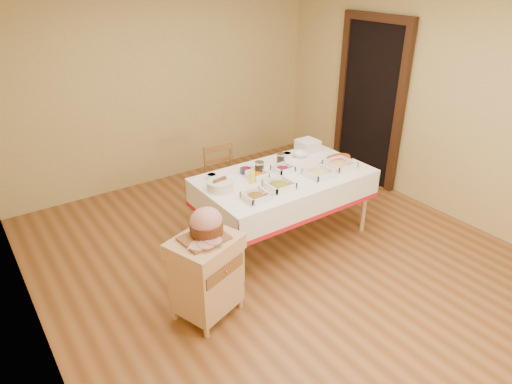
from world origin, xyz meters
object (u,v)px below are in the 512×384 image
Objects in this scene: dining_table at (284,188)px; bread_basket at (220,185)px; ham_on_board at (206,225)px; brass_platter at (339,159)px; plate_stack at (308,145)px; dining_chair at (224,182)px; preserve_jar_left at (259,168)px; mustard_bottle at (252,177)px; butcher_cart at (206,273)px; preserve_jar_right at (281,159)px.

bread_basket is at bearing 173.48° from dining_table.
brass_platter is at bearing 14.95° from ham_on_board.
ham_on_board is 1.17× the size of brass_platter.
plate_stack is at bearing 101.38° from brass_platter.
plate_stack is 0.69× the size of brass_platter.
preserve_jar_left is at bearing -81.69° from dining_chair.
dining_table is 0.84m from dining_chair.
brass_platter is at bearing -5.34° from bread_basket.
dining_table is 0.35m from preserve_jar_left.
ham_on_board is at bearing -144.94° from mustard_bottle.
butcher_cart is 0.44m from ham_on_board.
butcher_cart is at bearing -141.85° from ham_on_board.
brass_platter reaches higher than dining_table.
preserve_jar_left reaches higher than plate_stack.
preserve_jar_left is at bearing 138.07° from dining_table.
mustard_bottle reaches higher than preserve_jar_left.
mustard_bottle is (0.87, 0.61, -0.04)m from ham_on_board.
butcher_cart is at bearing -126.25° from dining_chair.
preserve_jar_left is 0.25m from mustard_bottle.
ham_on_board is (0.04, 0.03, 0.44)m from butcher_cart.
dining_chair is 3.85× the size of plate_stack.
bread_basket is 1.42m from plate_stack.
plate_stack reaches higher than preserve_jar_right.
preserve_jar_left reaches higher than preserve_jar_right.
dining_chair is 0.85m from mustard_bottle.
bread_basket is (-0.74, 0.08, 0.21)m from dining_table.
dining_table is 2.08× the size of dining_chair.
brass_platter reaches higher than butcher_cart.
brass_platter is at bearing -38.94° from dining_chair.
ham_on_board reaches higher than preserve_jar_right.
dining_chair is 2.27× the size of ham_on_board.
dining_chair and preserve_jar_right have the same top height.
mustard_bottle is 1.14m from brass_platter.
butcher_cart is at bearing -144.24° from preserve_jar_left.
bread_basket reaches higher than dining_table.
preserve_jar_left reaches higher than bread_basket.
preserve_jar_right is at bearing 13.91° from preserve_jar_left.
butcher_cart is 5.88× the size of preserve_jar_left.
dining_table is 7.14× the size of bread_basket.
preserve_jar_left is (1.07, 0.77, -0.05)m from ham_on_board.
dining_chair is 0.90m from bread_basket.
plate_stack is (1.39, 0.30, 0.01)m from bread_basket.
preserve_jar_left is (-0.20, 0.18, 0.22)m from dining_table.
bread_basket is at bearing -167.60° from plate_stack.
mustard_bottle is (-0.40, 0.02, 0.23)m from dining_table.
preserve_jar_right is 0.70× the size of mustard_bottle.
ham_on_board is 3.38× the size of preserve_jar_right.
ham_on_board is at bearing -152.97° from plate_stack.
mustard_bottle is at bearing 176.83° from dining_table.
bread_basket is (-0.45, -0.69, 0.36)m from dining_chair.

